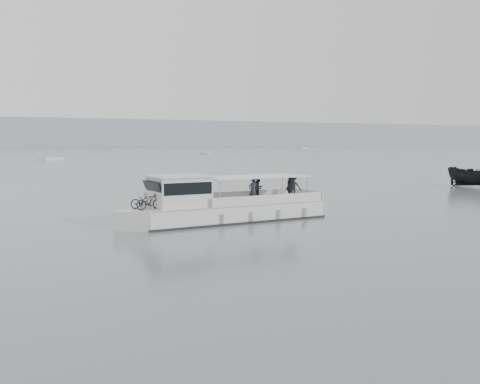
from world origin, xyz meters
name	(u,v)px	position (x,y,z in m)	size (l,w,h in m)	color
ground	(277,220)	(0.00, 0.00, 0.00)	(1400.00, 1400.00, 0.00)	#535C61
tour_boat	(215,207)	(-3.54, 0.71, 0.83)	(12.21, 3.63, 5.08)	silver
dark_motorboat	(474,176)	(28.48, 10.74, 1.05)	(2.04, 5.43, 2.10)	black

